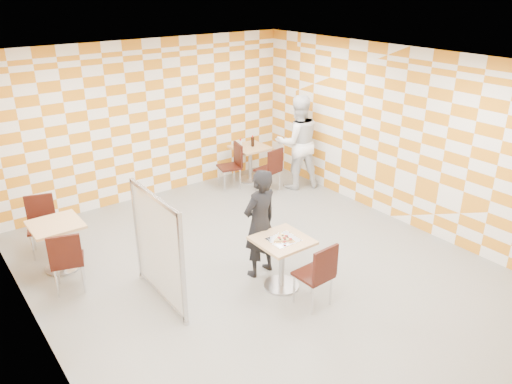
# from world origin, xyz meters

# --- Properties ---
(room_shell) EXTENTS (7.00, 7.00, 7.00)m
(room_shell) POSITION_xyz_m (0.00, 0.54, 1.50)
(room_shell) COLOR gray
(room_shell) RESTS_ON ground
(main_table) EXTENTS (0.70, 0.70, 0.75)m
(main_table) POSITION_xyz_m (-0.02, -0.56, 0.51)
(main_table) COLOR tan
(main_table) RESTS_ON ground
(second_table) EXTENTS (0.70, 0.70, 0.75)m
(second_table) POSITION_xyz_m (1.98, 2.95, 0.51)
(second_table) COLOR tan
(second_table) RESTS_ON ground
(empty_table) EXTENTS (0.70, 0.70, 0.75)m
(empty_table) POSITION_xyz_m (-2.35, 1.75, 0.51)
(empty_table) COLOR tan
(empty_table) RESTS_ON ground
(chair_main_front) EXTENTS (0.44, 0.45, 0.92)m
(chair_main_front) POSITION_xyz_m (0.05, -1.21, 0.54)
(chair_main_front) COLOR black
(chair_main_front) RESTS_ON ground
(chair_second_front) EXTENTS (0.49, 0.49, 0.92)m
(chair_second_front) POSITION_xyz_m (1.93, 2.17, 0.54)
(chair_second_front) COLOR black
(chair_second_front) RESTS_ON ground
(chair_second_side) EXTENTS (0.51, 0.51, 0.92)m
(chair_second_side) POSITION_xyz_m (1.48, 2.85, 0.54)
(chair_second_side) COLOR black
(chair_second_side) RESTS_ON ground
(chair_empty_near) EXTENTS (0.53, 0.54, 0.92)m
(chair_empty_near) POSITION_xyz_m (-2.43, 1.05, 0.54)
(chair_empty_near) COLOR black
(chair_empty_near) RESTS_ON ground
(chair_empty_far) EXTENTS (0.52, 0.53, 0.92)m
(chair_empty_far) POSITION_xyz_m (-2.39, 2.43, 0.54)
(chair_empty_far) COLOR black
(chair_empty_far) RESTS_ON ground
(partition) EXTENTS (0.08, 1.38, 1.55)m
(partition) POSITION_xyz_m (-1.51, 0.15, 0.79)
(partition) COLOR white
(partition) RESTS_ON ground
(man_dark) EXTENTS (0.63, 0.46, 1.61)m
(man_dark) POSITION_xyz_m (-0.05, -0.09, 0.81)
(man_dark) COLOR black
(man_dark) RESTS_ON ground
(man_white) EXTENTS (1.12, 1.00, 1.91)m
(man_white) POSITION_xyz_m (2.55, 2.10, 0.96)
(man_white) COLOR white
(man_white) RESTS_ON ground
(pizza_on_foil) EXTENTS (0.40, 0.40, 0.04)m
(pizza_on_foil) POSITION_xyz_m (-0.02, -0.58, 0.77)
(pizza_on_foil) COLOR silver
(pizza_on_foil) RESTS_ON main_table
(sport_bottle) EXTENTS (0.06, 0.06, 0.20)m
(sport_bottle) POSITION_xyz_m (1.77, 3.00, 0.84)
(sport_bottle) COLOR white
(sport_bottle) RESTS_ON second_table
(soda_bottle) EXTENTS (0.07, 0.07, 0.23)m
(soda_bottle) POSITION_xyz_m (2.04, 2.95, 0.85)
(soda_bottle) COLOR black
(soda_bottle) RESTS_ON second_table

